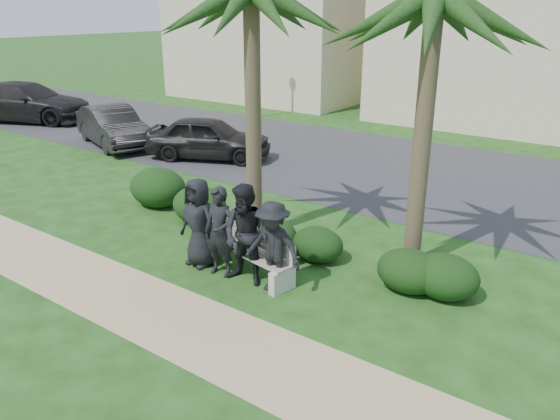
{
  "coord_description": "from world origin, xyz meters",
  "views": [
    {
      "loc": [
        5.87,
        -6.82,
        4.62
      ],
      "look_at": [
        0.2,
        1.0,
        0.99
      ],
      "focal_mm": 35.0,
      "sensor_mm": 36.0,
      "label": 1
    }
  ],
  "objects_px": {
    "man_b": "(220,232)",
    "car_c": "(27,102)",
    "street_lamp": "(257,48)",
    "park_bench": "(244,253)",
    "man_a": "(199,222)",
    "car_b": "(113,126)",
    "man_d": "(273,247)",
    "car_a": "(209,138)",
    "man_c": "(246,235)",
    "palm_right": "(435,3)"
  },
  "relations": [
    {
      "from": "man_d",
      "to": "car_a",
      "type": "distance_m",
      "value": 8.95
    },
    {
      "from": "man_b",
      "to": "car_b",
      "type": "xyz_separation_m",
      "value": [
        -9.64,
        5.18,
        -0.16
      ]
    },
    {
      "from": "man_d",
      "to": "car_c",
      "type": "xyz_separation_m",
      "value": [
        -17.25,
        5.75,
        -0.0
      ]
    },
    {
      "from": "car_a",
      "to": "car_c",
      "type": "bearing_deg",
      "value": 65.93
    },
    {
      "from": "park_bench",
      "to": "street_lamp",
      "type": "bearing_deg",
      "value": 137.43
    },
    {
      "from": "man_b",
      "to": "car_c",
      "type": "distance_m",
      "value": 17.15
    },
    {
      "from": "man_c",
      "to": "car_b",
      "type": "relative_size",
      "value": 0.44
    },
    {
      "from": "man_d",
      "to": "man_a",
      "type": "bearing_deg",
      "value": 174.82
    },
    {
      "from": "man_a",
      "to": "palm_right",
      "type": "bearing_deg",
      "value": 40.65
    },
    {
      "from": "man_a",
      "to": "car_b",
      "type": "relative_size",
      "value": 0.42
    },
    {
      "from": "car_b",
      "to": "car_c",
      "type": "height_order",
      "value": "car_c"
    },
    {
      "from": "street_lamp",
      "to": "man_b",
      "type": "bearing_deg",
      "value": -54.37
    },
    {
      "from": "street_lamp",
      "to": "man_b",
      "type": "height_order",
      "value": "street_lamp"
    },
    {
      "from": "man_a",
      "to": "car_c",
      "type": "xyz_separation_m",
      "value": [
        -15.54,
        5.75,
        -0.04
      ]
    },
    {
      "from": "palm_right",
      "to": "car_a",
      "type": "bearing_deg",
      "value": 157.58
    },
    {
      "from": "car_a",
      "to": "car_b",
      "type": "distance_m",
      "value": 3.97
    },
    {
      "from": "car_c",
      "to": "man_d",
      "type": "bearing_deg",
      "value": -132.69
    },
    {
      "from": "street_lamp",
      "to": "car_c",
      "type": "relative_size",
      "value": 0.77
    },
    {
      "from": "man_c",
      "to": "car_c",
      "type": "xyz_separation_m",
      "value": [
        -16.72,
        5.8,
        -0.1
      ]
    },
    {
      "from": "man_d",
      "to": "car_a",
      "type": "relative_size",
      "value": 0.41
    },
    {
      "from": "palm_right",
      "to": "car_b",
      "type": "xyz_separation_m",
      "value": [
        -12.31,
        2.8,
        -3.99
      ]
    },
    {
      "from": "palm_right",
      "to": "car_a",
      "type": "relative_size",
      "value": 1.43
    },
    {
      "from": "man_b",
      "to": "palm_right",
      "type": "relative_size",
      "value": 0.3
    },
    {
      "from": "park_bench",
      "to": "man_b",
      "type": "bearing_deg",
      "value": -116.24
    },
    {
      "from": "street_lamp",
      "to": "palm_right",
      "type": "relative_size",
      "value": 0.76
    },
    {
      "from": "man_b",
      "to": "car_c",
      "type": "relative_size",
      "value": 0.3
    },
    {
      "from": "street_lamp",
      "to": "park_bench",
      "type": "height_order",
      "value": "street_lamp"
    },
    {
      "from": "park_bench",
      "to": "palm_right",
      "type": "relative_size",
      "value": 0.41
    },
    {
      "from": "man_c",
      "to": "car_b",
      "type": "xyz_separation_m",
      "value": [
        -10.23,
        5.16,
        -0.23
      ]
    },
    {
      "from": "car_a",
      "to": "car_c",
      "type": "relative_size",
      "value": 0.71
    },
    {
      "from": "car_b",
      "to": "man_d",
      "type": "bearing_deg",
      "value": -95.88
    },
    {
      "from": "man_a",
      "to": "car_a",
      "type": "relative_size",
      "value": 0.43
    },
    {
      "from": "man_d",
      "to": "car_a",
      "type": "bearing_deg",
      "value": 134.81
    },
    {
      "from": "park_bench",
      "to": "car_a",
      "type": "height_order",
      "value": "car_a"
    },
    {
      "from": "street_lamp",
      "to": "car_b",
      "type": "height_order",
      "value": "street_lamp"
    },
    {
      "from": "man_b",
      "to": "car_c",
      "type": "bearing_deg",
      "value": 152.1
    },
    {
      "from": "man_a",
      "to": "man_b",
      "type": "relative_size",
      "value": 1.02
    },
    {
      "from": "man_b",
      "to": "car_b",
      "type": "bearing_deg",
      "value": 143.71
    },
    {
      "from": "street_lamp",
      "to": "car_b",
      "type": "distance_m",
      "value": 7.42
    },
    {
      "from": "street_lamp",
      "to": "man_b",
      "type": "distance_m",
      "value": 15.14
    },
    {
      "from": "man_b",
      "to": "man_d",
      "type": "distance_m",
      "value": 1.12
    },
    {
      "from": "man_d",
      "to": "car_c",
      "type": "bearing_deg",
      "value": 156.5
    },
    {
      "from": "man_a",
      "to": "car_a",
      "type": "height_order",
      "value": "man_a"
    },
    {
      "from": "man_b",
      "to": "park_bench",
      "type": "bearing_deg",
      "value": 45.51
    },
    {
      "from": "park_bench",
      "to": "man_b",
      "type": "distance_m",
      "value": 0.65
    },
    {
      "from": "man_a",
      "to": "palm_right",
      "type": "height_order",
      "value": "palm_right"
    },
    {
      "from": "palm_right",
      "to": "car_c",
      "type": "distance_m",
      "value": 19.5
    },
    {
      "from": "man_a",
      "to": "man_b",
      "type": "distance_m",
      "value": 0.6
    },
    {
      "from": "street_lamp",
      "to": "man_d",
      "type": "bearing_deg",
      "value": -50.86
    },
    {
      "from": "man_a",
      "to": "car_b",
      "type": "bearing_deg",
      "value": 156.07
    }
  ]
}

